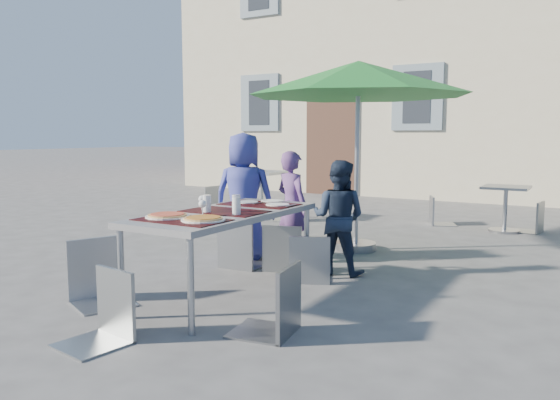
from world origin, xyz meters
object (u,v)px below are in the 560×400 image
Objects in this scene: pizza_near_left at (167,216)px; chair_1 at (284,219)px; pizza_near_right at (203,219)px; cafe_table_1 at (505,203)px; bg_chair_r_0 at (285,189)px; bg_chair_l_0 at (217,183)px; child_1 at (292,206)px; chair_4 at (276,257)px; chair_2 at (310,230)px; child_0 at (244,196)px; bg_chair_l_1 at (438,194)px; chair_3 at (96,233)px; cafe_table_0 at (262,185)px; dining_table at (225,218)px; bg_chair_r_1 at (534,198)px; patio_umbrella at (358,80)px; chair_0 at (240,217)px; child_2 at (339,217)px; chair_5 at (102,264)px.

pizza_near_left is 1.61m from chair_1.
pizza_near_right is 5.37m from cafe_table_1.
bg_chair_l_0 is at bearing 179.43° from bg_chair_r_0.
child_1 is 1.29× the size of chair_4.
child_1 reaches higher than chair_2.
child_0 reaches higher than bg_chair_l_1.
chair_1 is 1.90m from chair_3.
child_1 reaches higher than cafe_table_0.
cafe_table_1 is (3.28, 0.69, -0.10)m from bg_chair_r_0.
dining_table is at bearing -52.09° from bg_chair_l_0.
chair_2 is 0.96× the size of bg_chair_r_0.
chair_3 is 4.70m from bg_chair_r_0.
chair_3 is 6.14m from bg_chair_r_1.
patio_umbrella is at bearing -98.66° from bg_chair_l_1.
cafe_table_0 is at bearing 146.47° from patio_umbrella.
bg_chair_r_0 is (-1.87, 4.48, -0.24)m from pizza_near_right.
chair_3 is at bearing -74.13° from cafe_table_0.
patio_umbrella is at bearing -148.42° from child_0.
dining_table is 1.06m from chair_0.
patio_umbrella reaches higher than bg_chair_l_1.
bg_chair_l_1 is at bearing 81.34° from patio_umbrella.
patio_umbrella is 3.20m from cafe_table_0.
chair_1 is 3.94m from cafe_table_1.
bg_chair_r_0 is (-2.20, 2.72, -0.05)m from child_2.
pizza_near_right is 5.06m from cafe_table_0.
child_2 is at bearing 79.51° from pizza_near_right.
chair_2 reaches higher than cafe_table_1.
cafe_table_0 is (-2.66, 2.73, -0.01)m from child_2.
chair_1 is (-0.21, 1.58, -0.23)m from pizza_near_right.
bg_chair_r_1 is at bearing 68.95° from chair_2.
dining_table is 1.50m from child_1.
chair_5 is 6.15m from cafe_table_1.
chair_3 is at bearing -102.63° from chair_0.
pizza_near_right is 0.13× the size of patio_umbrella.
cafe_table_1 is (1.69, 5.92, -0.11)m from chair_5.
pizza_near_left is 0.40× the size of bg_chair_r_1.
cafe_table_0 is at bearing 178.97° from bg_chair_r_0.
bg_chair_r_0 is at bearing 106.98° from chair_5.
bg_chair_r_0 is 1.35× the size of cafe_table_1.
chair_4 is at bearing 137.70° from child_1.
cafe_table_1 is at bearing -8.94° from bg_chair_l_1.
child_1 reaches higher than bg_chair_r_1.
cafe_table_1 is (3.75, 0.68, -0.14)m from cafe_table_0.
chair_5 reaches higher than pizza_near_right.
bg_chair_l_1 is (-1.01, 0.16, 0.06)m from cafe_table_1.
patio_umbrella is (0.24, 1.34, 1.51)m from chair_1.
cafe_table_1 is (1.38, 2.25, -1.62)m from patio_umbrella.
bg_chair_r_1 is at bearing 71.58° from pizza_near_right.
chair_0 reaches higher than cafe_table_0.
bg_chair_l_1 is (1.29, 3.48, -0.23)m from child_0.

